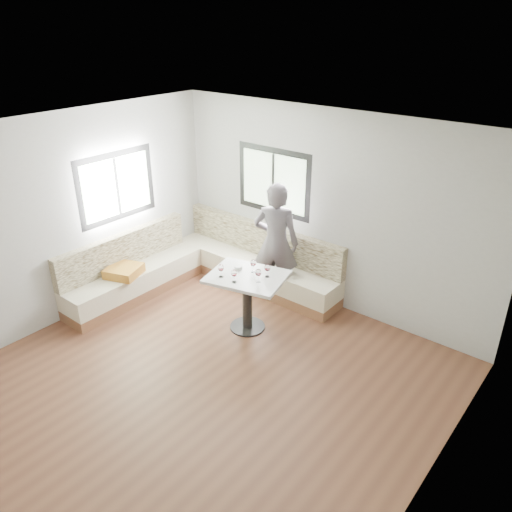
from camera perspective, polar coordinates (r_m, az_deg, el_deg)
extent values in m
cube|color=brown|center=(5.98, -6.07, -14.39)|extent=(5.00, 5.00, 0.01)
cube|color=white|center=(4.69, -7.69, 12.71)|extent=(5.00, 5.00, 0.01)
cube|color=#B7B7B2|center=(6.99, 7.94, 5.11)|extent=(5.00, 0.01, 2.80)
cube|color=#B7B7B2|center=(7.06, -21.27, 3.75)|extent=(0.01, 5.00, 2.80)
cube|color=#B7B7B2|center=(4.06, 19.62, -13.01)|extent=(0.01, 5.00, 2.80)
cube|color=black|center=(7.37, 2.01, 8.52)|extent=(1.30, 0.02, 1.00)
cube|color=black|center=(7.41, -15.64, 7.67)|extent=(0.02, 1.30, 1.00)
cube|color=brown|center=(7.88, -0.20, -2.69)|extent=(2.90, 0.55, 0.16)
cube|color=#F4EAC9|center=(7.78, -0.20, -1.24)|extent=(2.90, 0.55, 0.29)
cube|color=beige|center=(7.75, 0.75, 1.91)|extent=(2.90, 0.14, 0.50)
cube|color=brown|center=(7.79, -13.55, -3.84)|extent=(0.55, 2.25, 0.16)
cube|color=#F4EAC9|center=(7.69, -13.72, -2.39)|extent=(0.55, 2.25, 0.29)
cube|color=beige|center=(7.67, -14.98, 0.69)|extent=(0.14, 2.25, 0.50)
cube|color=gold|center=(7.44, -14.86, -1.66)|extent=(0.57, 0.57, 0.13)
cylinder|color=black|center=(6.88, -0.98, -8.06)|extent=(0.48, 0.48, 0.02)
cylinder|color=black|center=(6.68, -1.00, -5.44)|extent=(0.13, 0.13, 0.76)
cube|color=white|center=(6.48, -1.03, -2.40)|extent=(1.14, 0.98, 0.04)
imported|color=#554F55|center=(7.14, 2.30, 1.50)|extent=(0.77, 0.65, 1.80)
cylinder|color=white|center=(6.63, -2.06, -1.30)|extent=(0.11, 0.11, 0.04)
sphere|color=black|center=(6.62, -1.90, -1.21)|extent=(0.02, 0.02, 0.02)
sphere|color=black|center=(6.64, -2.10, -1.15)|extent=(0.02, 0.02, 0.02)
sphere|color=black|center=(6.61, -2.14, -1.26)|extent=(0.02, 0.02, 0.02)
cylinder|color=white|center=(6.45, -4.01, -2.37)|extent=(0.06, 0.06, 0.01)
cylinder|color=white|center=(6.43, -4.02, -2.05)|extent=(0.01, 0.01, 0.08)
ellipsoid|color=white|center=(6.39, -4.05, -1.37)|extent=(0.08, 0.08, 0.10)
cylinder|color=#52050B|center=(6.40, -4.04, -1.55)|extent=(0.05, 0.05, 0.02)
cylinder|color=white|center=(6.31, -2.49, -2.98)|extent=(0.06, 0.06, 0.01)
cylinder|color=white|center=(6.29, -2.49, -2.65)|extent=(0.01, 0.01, 0.08)
ellipsoid|color=white|center=(6.25, -2.51, -1.96)|extent=(0.08, 0.08, 0.10)
cylinder|color=#52050B|center=(6.26, -2.50, -2.15)|extent=(0.05, 0.05, 0.02)
cylinder|color=white|center=(6.32, 0.26, -2.93)|extent=(0.06, 0.06, 0.01)
cylinder|color=white|center=(6.30, 0.26, -2.60)|extent=(0.01, 0.01, 0.08)
ellipsoid|color=white|center=(6.26, 0.26, -1.91)|extent=(0.08, 0.08, 0.10)
cylinder|color=#52050B|center=(6.27, 0.26, -2.10)|extent=(0.05, 0.05, 0.02)
cylinder|color=white|center=(6.55, -0.32, -1.80)|extent=(0.06, 0.06, 0.01)
cylinder|color=white|center=(6.53, -0.32, -1.48)|extent=(0.01, 0.01, 0.08)
ellipsoid|color=white|center=(6.50, -0.32, -0.80)|extent=(0.08, 0.08, 0.10)
cylinder|color=#52050B|center=(6.51, -0.32, -0.99)|extent=(0.05, 0.05, 0.02)
cylinder|color=white|center=(6.44, 1.30, -2.36)|extent=(0.06, 0.06, 0.01)
cylinder|color=white|center=(6.42, 1.30, -2.04)|extent=(0.01, 0.01, 0.08)
ellipsoid|color=white|center=(6.38, 1.31, -1.35)|extent=(0.08, 0.08, 0.10)
cylinder|color=#52050B|center=(6.39, 1.31, -1.54)|extent=(0.05, 0.05, 0.02)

